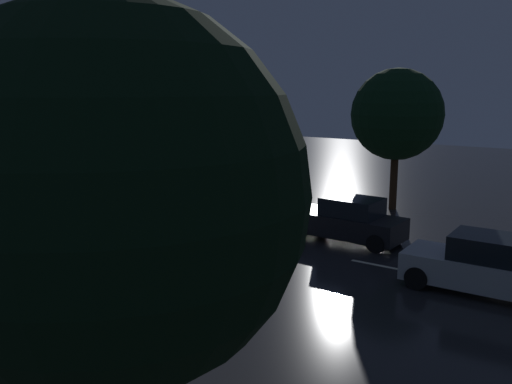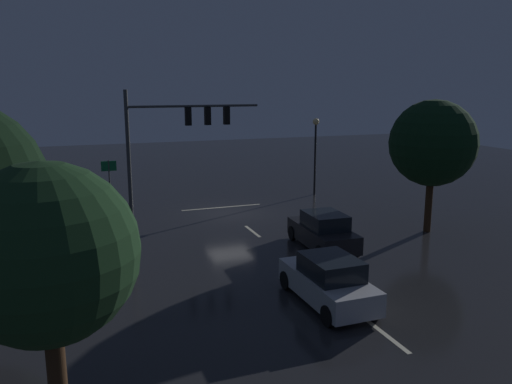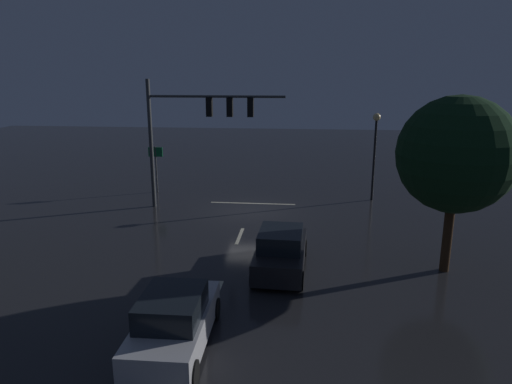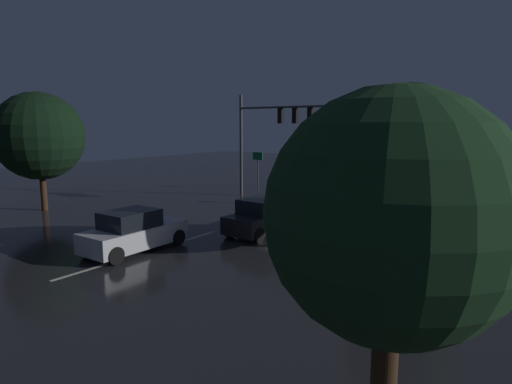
{
  "view_description": "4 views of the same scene",
  "coord_description": "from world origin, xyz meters",
  "px_view_note": "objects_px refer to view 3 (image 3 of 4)",
  "views": [
    {
      "loc": [
        16.37,
        16.38,
        5.8
      ],
      "look_at": [
        0.99,
        5.59,
        2.16
      ],
      "focal_mm": 37.97,
      "sensor_mm": 36.0,
      "label": 1
    },
    {
      "loc": [
        8.56,
        27.95,
        7.36
      ],
      "look_at": [
        0.35,
        5.46,
        2.38
      ],
      "focal_mm": 36.04,
      "sensor_mm": 36.0,
      "label": 2
    },
    {
      "loc": [
        -2.85,
        24.28,
        7.4
      ],
      "look_at": [
        -0.93,
        5.5,
        2.55
      ],
      "focal_mm": 32.28,
      "sensor_mm": 36.0,
      "label": 3
    },
    {
      "loc": [
        -13.47,
        24.19,
        5.13
      ],
      "look_at": [
        -0.77,
        6.53,
        1.7
      ],
      "focal_mm": 30.35,
      "sensor_mm": 36.0,
      "label": 4
    }
  ],
  "objects_px": {
    "car_approaching": "(281,251)",
    "car_distant": "(174,322)",
    "traffic_signal_assembly": "(197,120)",
    "route_sign": "(156,159)",
    "street_lamp_left_kerb": "(375,140)",
    "tree_left_near": "(456,155)"
  },
  "relations": [
    {
      "from": "car_approaching",
      "to": "car_distant",
      "type": "bearing_deg",
      "value": 64.28
    },
    {
      "from": "car_distant",
      "to": "street_lamp_left_kerb",
      "type": "relative_size",
      "value": 0.84
    },
    {
      "from": "car_approaching",
      "to": "tree_left_near",
      "type": "distance_m",
      "value": 7.37
    },
    {
      "from": "street_lamp_left_kerb",
      "to": "tree_left_near",
      "type": "xyz_separation_m",
      "value": [
        -1.35,
        10.22,
        0.91
      ]
    },
    {
      "from": "route_sign",
      "to": "traffic_signal_assembly",
      "type": "bearing_deg",
      "value": 137.23
    },
    {
      "from": "tree_left_near",
      "to": "route_sign",
      "type": "bearing_deg",
      "value": -36.0
    },
    {
      "from": "street_lamp_left_kerb",
      "to": "route_sign",
      "type": "relative_size",
      "value": 1.75
    },
    {
      "from": "route_sign",
      "to": "tree_left_near",
      "type": "bearing_deg",
      "value": 144.0
    },
    {
      "from": "car_distant",
      "to": "route_sign",
      "type": "distance_m",
      "value": 17.98
    },
    {
      "from": "car_approaching",
      "to": "car_distant",
      "type": "relative_size",
      "value": 1.01
    },
    {
      "from": "tree_left_near",
      "to": "street_lamp_left_kerb",
      "type": "bearing_deg",
      "value": -82.47
    },
    {
      "from": "car_distant",
      "to": "tree_left_near",
      "type": "relative_size",
      "value": 0.65
    },
    {
      "from": "car_distant",
      "to": "street_lamp_left_kerb",
      "type": "distance_m",
      "value": 18.28
    },
    {
      "from": "car_distant",
      "to": "traffic_signal_assembly",
      "type": "bearing_deg",
      "value": -80.16
    },
    {
      "from": "car_approaching",
      "to": "street_lamp_left_kerb",
      "type": "distance_m",
      "value": 12.27
    },
    {
      "from": "traffic_signal_assembly",
      "to": "route_sign",
      "type": "xyz_separation_m",
      "value": [
        3.5,
        -3.24,
        -2.83
      ]
    },
    {
      "from": "car_approaching",
      "to": "tree_left_near",
      "type": "xyz_separation_m",
      "value": [
        -6.31,
        -0.64,
        3.74
      ]
    },
    {
      "from": "traffic_signal_assembly",
      "to": "tree_left_near",
      "type": "height_order",
      "value": "traffic_signal_assembly"
    },
    {
      "from": "traffic_signal_assembly",
      "to": "car_distant",
      "type": "relative_size",
      "value": 1.72
    },
    {
      "from": "street_lamp_left_kerb",
      "to": "route_sign",
      "type": "distance_m",
      "value": 13.59
    },
    {
      "from": "car_distant",
      "to": "car_approaching",
      "type": "bearing_deg",
      "value": -115.72
    },
    {
      "from": "route_sign",
      "to": "tree_left_near",
      "type": "height_order",
      "value": "tree_left_near"
    }
  ]
}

